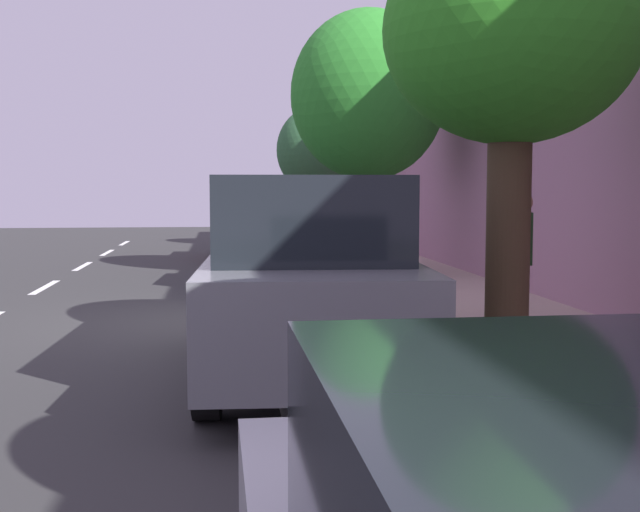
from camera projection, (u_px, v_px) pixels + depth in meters
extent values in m
plane|color=#2F2F2F|center=(214.00, 319.00, 11.51)|extent=(57.20, 57.20, 0.00)
cube|color=#AD928A|center=(464.00, 310.00, 11.95)|extent=(3.02, 35.75, 0.15)
cube|color=gray|center=(360.00, 312.00, 11.76)|extent=(0.16, 35.75, 0.15)
cube|color=white|center=(45.00, 287.00, 15.29)|extent=(0.14, 2.20, 0.01)
cube|color=white|center=(83.00, 266.00, 19.45)|extent=(0.14, 2.20, 0.01)
cube|color=white|center=(107.00, 253.00, 23.60)|extent=(0.14, 2.20, 0.01)
cube|color=white|center=(124.00, 243.00, 27.75)|extent=(0.14, 2.20, 0.01)
cube|color=white|center=(260.00, 318.00, 11.59)|extent=(0.12, 35.75, 0.01)
cube|color=#A4748D|center=(581.00, 114.00, 11.92)|extent=(0.50, 35.75, 5.99)
cube|color=slate|center=(306.00, 299.00, 7.96)|extent=(2.16, 4.80, 0.90)
cube|color=black|center=(306.00, 216.00, 7.89)|extent=(1.84, 3.19, 0.76)
cylinder|color=black|center=(373.00, 315.00, 9.50)|extent=(0.26, 0.77, 0.76)
cylinder|color=black|center=(226.00, 317.00, 9.39)|extent=(0.26, 0.77, 0.76)
cylinder|color=black|center=(420.00, 370.00, 6.61)|extent=(0.26, 0.77, 0.76)
cylinder|color=black|center=(208.00, 373.00, 6.49)|extent=(0.26, 0.77, 0.76)
cube|color=navy|center=(275.00, 255.00, 15.42)|extent=(2.02, 4.50, 0.64)
cube|color=black|center=(275.00, 223.00, 15.37)|extent=(1.67, 2.19, 0.60)
cylinder|color=black|center=(313.00, 263.00, 16.85)|extent=(0.26, 0.67, 0.66)
cylinder|color=black|center=(236.00, 263.00, 16.75)|extent=(0.26, 0.67, 0.66)
cylinder|color=black|center=(321.00, 277.00, 14.13)|extent=(0.26, 0.67, 0.66)
cylinder|color=black|center=(229.00, 277.00, 14.03)|extent=(0.26, 0.67, 0.66)
cube|color=maroon|center=(253.00, 236.00, 21.69)|extent=(1.92, 4.46, 0.64)
cube|color=black|center=(253.00, 213.00, 21.64)|extent=(1.63, 2.16, 0.60)
cylinder|color=black|center=(281.00, 243.00, 23.13)|extent=(0.24, 0.67, 0.66)
cylinder|color=black|center=(225.00, 243.00, 23.00)|extent=(0.24, 0.67, 0.66)
cylinder|color=black|center=(285.00, 250.00, 20.43)|extent=(0.24, 0.67, 0.66)
cylinder|color=black|center=(221.00, 250.00, 20.29)|extent=(0.24, 0.67, 0.66)
torus|color=black|center=(294.00, 292.00, 11.80)|extent=(0.68, 0.29, 0.71)
torus|color=black|center=(363.00, 294.00, 11.56)|extent=(0.68, 0.29, 0.71)
cylinder|color=#197233|center=(319.00, 287.00, 11.70)|extent=(0.62, 0.26, 0.52)
cylinder|color=#197233|center=(344.00, 288.00, 11.62)|extent=(0.14, 0.08, 0.49)
cylinder|color=#197233|center=(323.00, 271.00, 11.67)|extent=(0.69, 0.29, 0.05)
cylinder|color=#197233|center=(352.00, 299.00, 11.60)|extent=(0.34, 0.16, 0.19)
cylinder|color=#197233|center=(355.00, 283.00, 11.57)|extent=(0.26, 0.13, 0.34)
cylinder|color=#197233|center=(296.00, 281.00, 11.78)|extent=(0.12, 0.07, 0.34)
cube|color=black|center=(347.00, 269.00, 11.58)|extent=(0.26, 0.18, 0.05)
cylinder|color=black|center=(299.00, 266.00, 11.75)|extent=(0.19, 0.44, 0.03)
cylinder|color=#C6B284|center=(347.00, 294.00, 11.36)|extent=(0.15, 0.15, 0.78)
cylinder|color=#C6B284|center=(346.00, 296.00, 11.16)|extent=(0.15, 0.15, 0.78)
cube|color=white|center=(346.00, 248.00, 11.20)|extent=(0.30, 0.42, 0.55)
cylinder|color=white|center=(347.00, 248.00, 11.46)|extent=(0.10, 0.10, 0.52)
cylinder|color=white|center=(346.00, 251.00, 10.95)|extent=(0.10, 0.10, 0.52)
sphere|color=#998350|center=(347.00, 220.00, 11.17)|extent=(0.22, 0.22, 0.22)
sphere|color=navy|center=(347.00, 217.00, 11.17)|extent=(0.25, 0.25, 0.25)
cube|color=black|center=(361.00, 246.00, 11.18)|extent=(0.24, 0.33, 0.44)
cylinder|color=#473724|center=(508.00, 226.00, 8.61)|extent=(0.47, 0.47, 2.65)
ellipsoid|color=#2D8720|center=(512.00, 30.00, 8.43)|extent=(2.75, 2.75, 2.42)
cylinder|color=brown|center=(367.00, 205.00, 16.93)|extent=(0.34, 0.34, 2.80)
ellipsoid|color=#297F27|center=(368.00, 95.00, 16.74)|extent=(3.25, 3.25, 3.56)
cylinder|color=brown|center=(317.00, 208.00, 25.79)|extent=(0.45, 0.45, 2.25)
ellipsoid|color=#2C5B33|center=(317.00, 150.00, 25.63)|extent=(2.63, 2.63, 2.84)
cylinder|color=black|center=(521.00, 301.00, 9.28)|extent=(0.15, 0.15, 0.85)
cylinder|color=black|center=(520.00, 299.00, 9.48)|extent=(0.15, 0.15, 0.85)
cube|color=#264C26|center=(522.00, 238.00, 9.32)|extent=(0.34, 0.43, 0.60)
cylinder|color=#264C26|center=(523.00, 242.00, 9.07)|extent=(0.10, 0.10, 0.57)
cylinder|color=#264C26|center=(521.00, 239.00, 9.57)|extent=(0.10, 0.10, 0.57)
sphere|color=#9F7156|center=(523.00, 202.00, 9.28)|extent=(0.24, 0.24, 0.24)
cylinder|color=red|center=(325.00, 247.00, 18.98)|extent=(0.22, 0.22, 0.70)
sphere|color=red|center=(325.00, 231.00, 18.95)|extent=(0.20, 0.20, 0.20)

